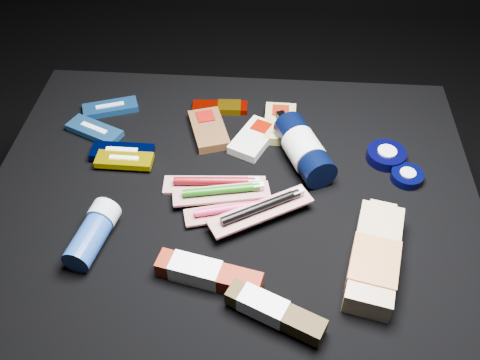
# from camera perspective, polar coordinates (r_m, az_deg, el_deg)

# --- Properties ---
(ground) EXTENTS (3.00, 3.00, 0.00)m
(ground) POSITION_cam_1_polar(r_m,az_deg,el_deg) (1.39, -0.66, -12.50)
(ground) COLOR black
(ground) RESTS_ON ground
(cloth_table) EXTENTS (0.98, 0.78, 0.40)m
(cloth_table) POSITION_cam_1_polar(r_m,az_deg,el_deg) (1.22, -0.74, -7.53)
(cloth_table) COLOR black
(cloth_table) RESTS_ON ground
(luna_bar_0) EXTENTS (0.13, 0.09, 0.02)m
(luna_bar_0) POSITION_cam_1_polar(r_m,az_deg,el_deg) (1.29, -13.65, 7.49)
(luna_bar_0) COLOR #1E5CA8
(luna_bar_0) RESTS_ON cloth_table
(luna_bar_1) EXTENTS (0.14, 0.10, 0.02)m
(luna_bar_1) POSITION_cam_1_polar(r_m,az_deg,el_deg) (1.23, -15.26, 5.13)
(luna_bar_1) COLOR #276CB5
(luna_bar_1) RESTS_ON cloth_table
(luna_bar_2) EXTENTS (0.13, 0.05, 0.02)m
(luna_bar_2) POSITION_cam_1_polar(r_m,az_deg,el_deg) (1.16, -12.44, 2.91)
(luna_bar_2) COLOR #000630
(luna_bar_2) RESTS_ON cloth_table
(luna_bar_3) EXTENTS (0.12, 0.05, 0.02)m
(luna_bar_3) POSITION_cam_1_polar(r_m,az_deg,el_deg) (1.14, -12.23, 2.09)
(luna_bar_3) COLOR #DBC500
(luna_bar_3) RESTS_ON cloth_table
(clif_bar_0) EXTENTS (0.11, 0.15, 0.02)m
(clif_bar_0) POSITION_cam_1_polar(r_m,az_deg,el_deg) (1.20, -3.42, 5.54)
(clif_bar_0) COLOR #56361C
(clif_bar_0) RESTS_ON cloth_table
(clif_bar_1) EXTENTS (0.11, 0.14, 0.02)m
(clif_bar_1) POSITION_cam_1_polar(r_m,az_deg,el_deg) (1.17, 1.63, 4.59)
(clif_bar_1) COLOR silver
(clif_bar_1) RESTS_ON cloth_table
(clif_bar_2) EXTENTS (0.07, 0.13, 0.02)m
(clif_bar_2) POSITION_cam_1_polar(r_m,az_deg,el_deg) (1.21, 4.29, 6.18)
(clif_bar_2) COLOR tan
(clif_bar_2) RESTS_ON cloth_table
(power_bar) EXTENTS (0.13, 0.04, 0.02)m
(power_bar) POSITION_cam_1_polar(r_m,az_deg,el_deg) (1.26, -1.81, 7.76)
(power_bar) COLOR #850900
(power_bar) RESTS_ON cloth_table
(lotion_bottle) EXTENTS (0.13, 0.22, 0.07)m
(lotion_bottle) POSITION_cam_1_polar(r_m,az_deg,el_deg) (1.11, 6.82, 3.30)
(lotion_bottle) COLOR black
(lotion_bottle) RESTS_ON cloth_table
(cream_tin_upper) EXTENTS (0.08, 0.08, 0.03)m
(cream_tin_upper) POSITION_cam_1_polar(r_m,az_deg,el_deg) (1.17, 15.33, 2.56)
(cream_tin_upper) COLOR black
(cream_tin_upper) RESTS_ON cloth_table
(cream_tin_lower) EXTENTS (0.07, 0.07, 0.02)m
(cream_tin_lower) POSITION_cam_1_polar(r_m,az_deg,el_deg) (1.14, 17.39, 0.40)
(cream_tin_lower) COLOR black
(cream_tin_lower) RESTS_ON cloth_table
(bodywash_bottle) EXTENTS (0.12, 0.24, 0.05)m
(bodywash_bottle) POSITION_cam_1_polar(r_m,az_deg,el_deg) (0.96, 14.14, -8.19)
(bodywash_bottle) COLOR tan
(bodywash_bottle) RESTS_ON cloth_table
(deodorant_stick) EXTENTS (0.08, 0.14, 0.06)m
(deodorant_stick) POSITION_cam_1_polar(r_m,az_deg,el_deg) (1.00, -15.43, -5.52)
(deodorant_stick) COLOR navy
(deodorant_stick) RESTS_ON cloth_table
(toothbrush_pack_0) EXTENTS (0.21, 0.06, 0.02)m
(toothbrush_pack_0) POSITION_cam_1_polar(r_m,az_deg,el_deg) (1.07, -2.58, -0.35)
(toothbrush_pack_0) COLOR beige
(toothbrush_pack_0) RESTS_ON cloth_table
(toothbrush_pack_1) EXTENTS (0.19, 0.09, 0.02)m
(toothbrush_pack_1) POSITION_cam_1_polar(r_m,az_deg,el_deg) (1.02, -0.64, -3.19)
(toothbrush_pack_1) COLOR #B5ACA9
(toothbrush_pack_1) RESTS_ON cloth_table
(toothbrush_pack_2) EXTENTS (0.19, 0.08, 0.02)m
(toothbrush_pack_2) POSITION_cam_1_polar(r_m,az_deg,el_deg) (1.04, -1.85, -1.29)
(toothbrush_pack_2) COLOR beige
(toothbrush_pack_2) RESTS_ON cloth_table
(toothbrush_pack_3) EXTENTS (0.20, 0.15, 0.02)m
(toothbrush_pack_3) POSITION_cam_1_polar(r_m,az_deg,el_deg) (1.00, 2.39, -3.06)
(toothbrush_pack_3) COLOR beige
(toothbrush_pack_3) RESTS_ON cloth_table
(toothpaste_carton_red) EXTENTS (0.19, 0.08, 0.04)m
(toothpaste_carton_red) POSITION_cam_1_polar(r_m,az_deg,el_deg) (0.93, -3.84, -9.90)
(toothpaste_carton_red) COLOR maroon
(toothpaste_carton_red) RESTS_ON cloth_table
(toothpaste_carton_green) EXTENTS (0.17, 0.10, 0.03)m
(toothpaste_carton_green) POSITION_cam_1_polar(r_m,az_deg,el_deg) (0.88, 3.31, -13.66)
(toothpaste_carton_green) COLOR #32240B
(toothpaste_carton_green) RESTS_ON cloth_table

